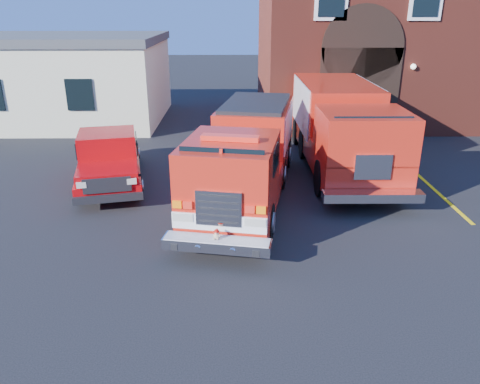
{
  "coord_description": "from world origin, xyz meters",
  "views": [
    {
      "loc": [
        -0.17,
        -12.13,
        5.62
      ],
      "look_at": [
        0.0,
        -1.2,
        1.3
      ],
      "focal_mm": 35.0,
      "sensor_mm": 36.0,
      "label": 1
    }
  ],
  "objects_px": {
    "side_building": "(64,78)",
    "secondary_truck": "(341,124)",
    "pickup_truck": "(109,157)",
    "fire_engine": "(246,155)",
    "fire_station": "(404,35)"
  },
  "relations": [
    {
      "from": "fire_engine",
      "to": "secondary_truck",
      "type": "relative_size",
      "value": 0.99
    },
    {
      "from": "pickup_truck",
      "to": "fire_station",
      "type": "bearing_deg",
      "value": 38.87
    },
    {
      "from": "secondary_truck",
      "to": "side_building",
      "type": "bearing_deg",
      "value": 147.54
    },
    {
      "from": "secondary_truck",
      "to": "fire_engine",
      "type": "bearing_deg",
      "value": -139.66
    },
    {
      "from": "fire_station",
      "to": "secondary_truck",
      "type": "xyz_separation_m",
      "value": [
        -5.13,
        -9.17,
        -2.66
      ]
    },
    {
      "from": "fire_engine",
      "to": "side_building",
      "type": "bearing_deg",
      "value": 129.44
    },
    {
      "from": "fire_engine",
      "to": "secondary_truck",
      "type": "height_order",
      "value": "secondary_truck"
    },
    {
      "from": "side_building",
      "to": "secondary_truck",
      "type": "distance_m",
      "value": 15.25
    },
    {
      "from": "fire_station",
      "to": "pickup_truck",
      "type": "height_order",
      "value": "fire_station"
    },
    {
      "from": "fire_station",
      "to": "pickup_truck",
      "type": "distance_m",
      "value": 17.52
    },
    {
      "from": "fire_engine",
      "to": "secondary_truck",
      "type": "xyz_separation_m",
      "value": [
        3.61,
        3.07,
        0.21
      ]
    },
    {
      "from": "side_building",
      "to": "pickup_truck",
      "type": "xyz_separation_m",
      "value": [
        4.61,
        -9.8,
        -1.35
      ]
    },
    {
      "from": "pickup_truck",
      "to": "secondary_truck",
      "type": "relative_size",
      "value": 0.65
    },
    {
      "from": "fire_station",
      "to": "fire_engine",
      "type": "distance_m",
      "value": 15.31
    },
    {
      "from": "secondary_truck",
      "to": "pickup_truck",
      "type": "bearing_deg",
      "value": -168.88
    }
  ]
}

